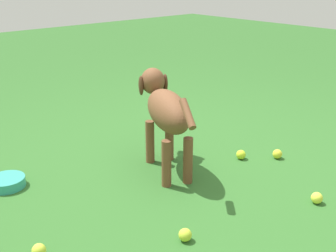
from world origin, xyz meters
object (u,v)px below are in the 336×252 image
Objects in this scene: tennis_ball_1 at (39,250)px; tennis_ball_3 at (317,198)px; tennis_ball_2 at (185,235)px; water_bowl at (7,182)px; dog at (165,110)px; tennis_ball_4 at (241,155)px; tennis_ball_0 at (277,154)px.

tennis_ball_1 and tennis_ball_3 have the same top height.
tennis_ball_2 is 0.30× the size of water_bowl.
dog is 12.99× the size of tennis_ball_4.
water_bowl is (1.23, -1.37, -0.00)m from tennis_ball_3.
dog is 12.99× the size of tennis_ball_3.
dog is 0.90m from tennis_ball_2.
tennis_ball_1 is 0.30× the size of water_bowl.
water_bowl is (-0.16, -0.76, -0.00)m from tennis_ball_1.
tennis_ball_2 is 1.04m from tennis_ball_4.
dog is 0.66m from tennis_ball_4.
tennis_ball_0 reaches higher than water_bowl.
tennis_ball_0 is 0.30× the size of water_bowl.
tennis_ball_0 is 0.26m from tennis_ball_4.
tennis_ball_3 is (-0.81, 0.24, 0.00)m from tennis_ball_2.
water_bowl is at bearing -69.04° from tennis_ball_2.
tennis_ball_3 is at bearing 163.11° from tennis_ball_2.
tennis_ball_2 is at bearing 23.96° from tennis_ball_4.
tennis_ball_3 is 0.30× the size of water_bowl.
water_bowl is at bearing -47.90° from tennis_ball_3.
tennis_ball_3 is (-1.40, 0.61, 0.00)m from tennis_ball_1.
tennis_ball_4 is at bearing 153.16° from water_bowl.
dog reaches higher than tennis_ball_3.
tennis_ball_1 is (1.74, -0.11, 0.00)m from tennis_ball_0.
dog is at bearing -26.69° from tennis_ball_4.
tennis_ball_1 is at bearing -3.49° from tennis_ball_0.
tennis_ball_0 is 1.18m from tennis_ball_2.
tennis_ball_3 and tennis_ball_4 have the same top height.
tennis_ball_2 is at bearing 12.70° from tennis_ball_0.
tennis_ball_0 and tennis_ball_4 have the same top height.
tennis_ball_0 is 1.80m from water_bowl.
tennis_ball_1 is at bearing 2.15° from tennis_ball_4.
tennis_ball_3 is at bearing 77.59° from tennis_ball_4.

